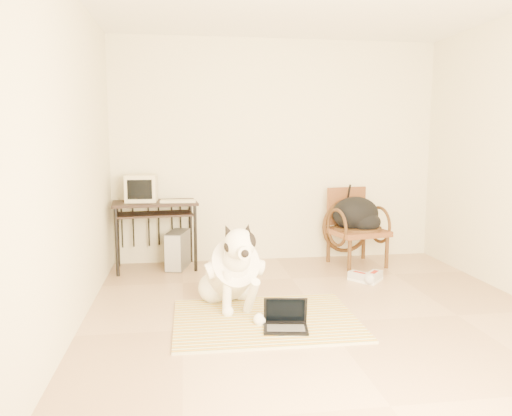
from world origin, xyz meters
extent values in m
plane|color=tan|center=(0.00, 0.00, 0.00)|extent=(4.50, 4.50, 0.00)
plane|color=beige|center=(0.00, 2.25, 1.35)|extent=(4.50, 0.00, 4.50)
plane|color=beige|center=(-2.00, 0.00, 1.35)|extent=(0.00, 4.50, 4.50)
cube|color=gold|center=(-0.49, -0.36, 0.01)|extent=(1.52, 0.25, 0.02)
cube|color=#306331|center=(-0.49, -0.12, 0.01)|extent=(1.52, 0.25, 0.02)
cube|color=#593873|center=(-0.48, 0.11, 0.01)|extent=(1.52, 0.25, 0.02)
cube|color=gold|center=(-0.48, 0.34, 0.01)|extent=(1.52, 0.25, 0.02)
cube|color=beige|center=(-0.48, 0.57, 0.01)|extent=(1.52, 0.25, 0.02)
sphere|color=white|center=(-0.89, 0.64, 0.14)|extent=(0.28, 0.28, 0.28)
sphere|color=white|center=(-0.62, 0.67, 0.14)|extent=(0.28, 0.28, 0.28)
ellipsoid|color=white|center=(-0.75, 0.64, 0.17)|extent=(0.35, 0.32, 0.29)
ellipsoid|color=white|center=(-0.73, 0.48, 0.36)|extent=(0.43, 0.69, 0.61)
cylinder|color=white|center=(-0.73, 0.49, 0.36)|extent=(0.49, 0.60, 0.56)
sphere|color=white|center=(-0.71, 0.30, 0.49)|extent=(0.24, 0.24, 0.24)
sphere|color=white|center=(-0.69, 0.21, 0.64)|extent=(0.26, 0.26, 0.26)
ellipsoid|color=black|center=(-0.65, 0.21, 0.66)|extent=(0.20, 0.23, 0.19)
cylinder|color=white|center=(-0.68, 0.09, 0.60)|extent=(0.13, 0.15, 0.11)
sphere|color=black|center=(-0.67, 0.02, 0.60)|extent=(0.06, 0.06, 0.06)
cone|color=black|center=(-0.78, 0.25, 0.74)|extent=(0.12, 0.14, 0.16)
cone|color=black|center=(-0.62, 0.27, 0.74)|extent=(0.13, 0.14, 0.16)
torus|color=white|center=(-0.70, 0.28, 0.54)|extent=(0.25, 0.15, 0.21)
cylinder|color=white|center=(-0.79, 0.27, 0.21)|extent=(0.09, 0.13, 0.39)
cylinder|color=white|center=(-0.60, 0.18, 0.19)|extent=(0.12, 0.36, 0.40)
sphere|color=white|center=(-0.79, 0.25, 0.05)|extent=(0.10, 0.10, 0.10)
sphere|color=white|center=(-0.55, 0.01, 0.05)|extent=(0.10, 0.10, 0.10)
cone|color=black|center=(-0.80, 0.89, 0.05)|extent=(0.23, 0.38, 0.10)
cube|color=black|center=(-0.37, -0.15, 0.03)|extent=(0.38, 0.30, 0.02)
cube|color=#48484A|center=(-0.37, -0.16, 0.04)|extent=(0.31, 0.19, 0.00)
cube|color=black|center=(-0.35, -0.07, 0.15)|extent=(0.36, 0.14, 0.23)
cube|color=black|center=(-0.36, -0.08, 0.15)|extent=(0.31, 0.12, 0.20)
cube|color=black|center=(-1.48, 1.96, 0.77)|extent=(1.00, 0.62, 0.03)
cube|color=black|center=(-1.48, 1.90, 0.65)|extent=(0.88, 0.51, 0.02)
cylinder|color=black|center=(-1.88, 1.69, 0.38)|extent=(0.04, 0.04, 0.76)
cylinder|color=black|center=(-1.93, 2.13, 0.38)|extent=(0.04, 0.04, 0.76)
cylinder|color=black|center=(-1.02, 1.78, 0.38)|extent=(0.04, 0.04, 0.76)
cylinder|color=black|center=(-1.07, 2.22, 0.38)|extent=(0.04, 0.04, 0.76)
cube|color=beige|center=(-1.62, 2.01, 0.94)|extent=(0.36, 0.34, 0.31)
cube|color=black|center=(-1.63, 1.84, 0.94)|extent=(0.27, 0.03, 0.22)
cube|color=beige|center=(-1.21, 1.87, 0.80)|extent=(0.40, 0.16, 0.03)
cube|color=#48484A|center=(-1.23, 1.97, 0.22)|extent=(0.30, 0.49, 0.43)
cube|color=#B1B2B6|center=(-1.28, 1.74, 0.22)|extent=(0.18, 0.06, 0.41)
cube|color=brown|center=(0.90, 1.78, 0.41)|extent=(0.71, 0.70, 0.06)
cylinder|color=#321D0D|center=(0.90, 1.78, 0.45)|extent=(0.56, 0.56, 0.04)
cube|color=brown|center=(0.84, 2.05, 0.69)|extent=(0.52, 0.15, 0.46)
cylinder|color=#321D0D|center=(0.71, 1.49, 0.19)|extent=(0.05, 0.05, 0.37)
cylinder|color=#321D0D|center=(0.60, 1.97, 0.19)|extent=(0.05, 0.05, 0.37)
cylinder|color=#321D0D|center=(1.20, 1.59, 0.19)|extent=(0.05, 0.05, 0.37)
cylinder|color=#321D0D|center=(1.09, 2.08, 0.19)|extent=(0.05, 0.05, 0.37)
ellipsoid|color=black|center=(0.87, 1.79, 0.62)|extent=(0.55, 0.45, 0.41)
ellipsoid|color=black|center=(0.97, 1.68, 0.54)|extent=(0.34, 0.28, 0.23)
cube|color=white|center=(0.71, 1.10, 0.01)|extent=(0.26, 0.29, 0.03)
cube|color=#98999E|center=(0.71, 1.10, 0.05)|extent=(0.25, 0.28, 0.09)
cube|color=maroon|center=(0.71, 1.10, 0.09)|extent=(0.12, 0.14, 0.02)
cube|color=white|center=(0.84, 1.08, 0.01)|extent=(0.28, 0.30, 0.03)
cube|color=#98999E|center=(0.84, 1.08, 0.05)|extent=(0.27, 0.29, 0.09)
cube|color=maroon|center=(0.84, 1.08, 0.09)|extent=(0.13, 0.14, 0.02)
camera|label=1|loc=(-1.14, -3.83, 1.52)|focal=35.00mm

